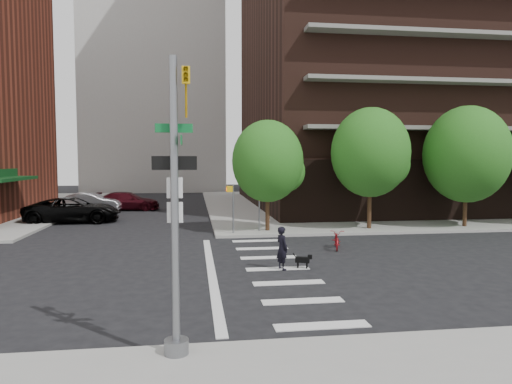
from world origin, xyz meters
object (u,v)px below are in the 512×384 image
traffic_signal (177,230)px  parked_car_maroon (127,201)px  parked_car_black (73,210)px  scooter (337,239)px  parked_car_silver (90,202)px  dog_walker (282,248)px

traffic_signal → parked_car_maroon: traffic_signal is taller
traffic_signal → parked_car_black: size_ratio=1.00×
scooter → traffic_signal: bearing=-106.9°
parked_car_black → scooter: parked_car_black is taller
parked_car_silver → dog_walker: size_ratio=2.89×
parked_car_maroon → parked_car_silver: bearing=116.4°
parked_car_maroon → dog_walker: size_ratio=3.16×
parked_car_black → scooter: size_ratio=3.40×
traffic_signal → dog_walker: 8.42m
parked_car_black → dog_walker: parked_car_black is taller
parked_car_silver → dog_walker: bearing=-147.4°
traffic_signal → scooter: bearing=57.8°
parked_car_silver → scooter: size_ratio=2.68×
traffic_signal → parked_car_silver: 29.02m
traffic_signal → parked_car_silver: (-7.73, 27.90, -1.92)m
parked_car_maroon → scooter: bearing=-143.5°
parked_car_black → dog_walker: size_ratio=3.67×
traffic_signal → parked_car_black: 23.29m
scooter → dog_walker: 4.87m
parked_car_silver → dog_walker: (11.34, -20.54, 0.04)m
traffic_signal → parked_car_silver: bearing=105.5°
parked_car_maroon → dog_walker: 23.35m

